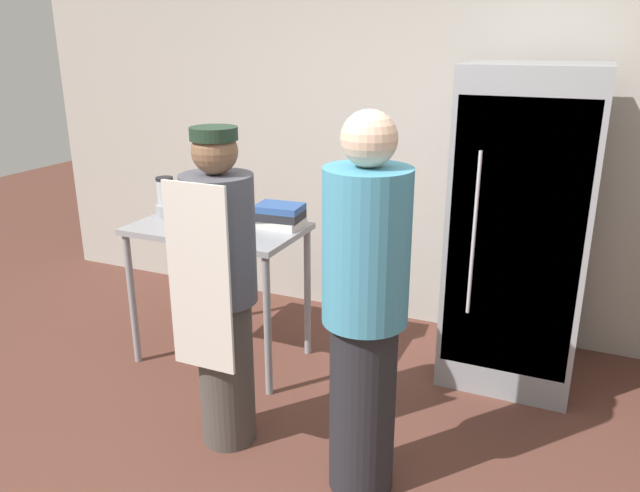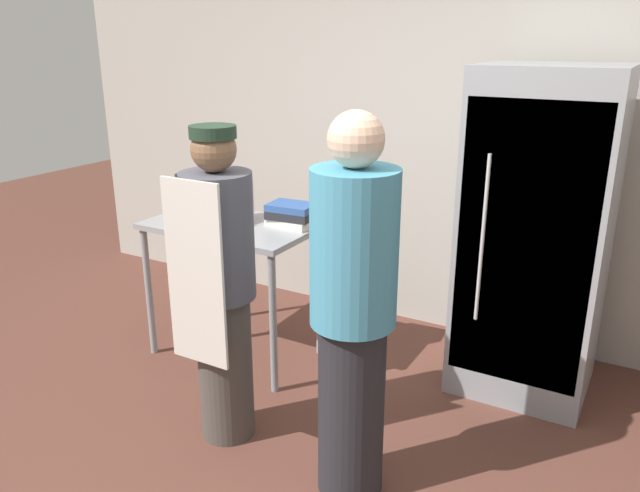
{
  "view_description": "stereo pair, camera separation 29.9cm",
  "coord_description": "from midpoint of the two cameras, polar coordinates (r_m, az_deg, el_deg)",
  "views": [
    {
      "loc": [
        1.06,
        -2.02,
        2.0
      ],
      "look_at": [
        -0.13,
        0.66,
        1.01
      ],
      "focal_mm": 35.0,
      "sensor_mm": 36.0,
      "label": 1
    },
    {
      "loc": [
        1.32,
        -1.89,
        2.0
      ],
      "look_at": [
        -0.13,
        0.66,
        1.01
      ],
      "focal_mm": 35.0,
      "sensor_mm": 36.0,
      "label": 2
    }
  ],
  "objects": [
    {
      "name": "blender_pitcher",
      "position": [
        4.14,
        -15.95,
        4.1
      ],
      "size": [
        0.14,
        0.14,
        0.26
      ],
      "color": "#99999E",
      "rests_on": "prep_counter"
    },
    {
      "name": "person_baker",
      "position": [
        3.07,
        -11.79,
        -3.93
      ],
      "size": [
        0.34,
        0.36,
        1.62
      ],
      "color": "#47423D",
      "rests_on": "ground_plane"
    },
    {
      "name": "donut_box",
      "position": [
        3.85,
        -12.13,
        2.33
      ],
      "size": [
        0.27,
        0.25,
        0.29
      ],
      "color": "silver",
      "rests_on": "prep_counter"
    },
    {
      "name": "person_customer",
      "position": [
        2.67,
        0.91,
        -6.03
      ],
      "size": [
        0.37,
        0.37,
        1.74
      ],
      "color": "#232328",
      "rests_on": "ground_plane"
    },
    {
      "name": "refrigerator",
      "position": [
        3.76,
        15.76,
        1.42
      ],
      "size": [
        0.75,
        0.73,
        1.87
      ],
      "color": "gray",
      "rests_on": "ground_plane"
    },
    {
      "name": "binder_stack",
      "position": [
        3.8,
        -5.98,
        2.75
      ],
      "size": [
        0.29,
        0.22,
        0.14
      ],
      "color": "silver",
      "rests_on": "prep_counter"
    },
    {
      "name": "prep_counter",
      "position": [
        3.92,
        -11.47,
        0.12
      ],
      "size": [
        1.04,
        0.62,
        0.9
      ],
      "color": "gray",
      "rests_on": "ground_plane"
    },
    {
      "name": "back_wall",
      "position": [
        4.35,
        7.86,
        10.97
      ],
      "size": [
        6.4,
        0.12,
        2.87
      ],
      "primitive_type": "cube",
      "color": "#ADA89E",
      "rests_on": "ground_plane"
    }
  ]
}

